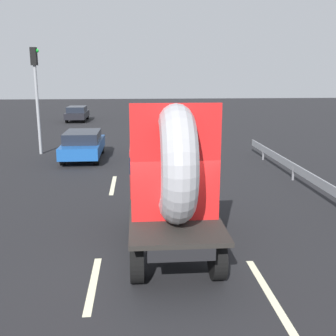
{
  "coord_description": "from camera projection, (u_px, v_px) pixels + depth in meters",
  "views": [
    {
      "loc": [
        -0.53,
        -8.47,
        4.3
      ],
      "look_at": [
        0.28,
        1.74,
        1.85
      ],
      "focal_mm": 42.68,
      "sensor_mm": 36.0,
      "label": 1
    }
  ],
  "objects": [
    {
      "name": "traffic_light",
      "position": [
        36.0,
        85.0,
        20.87
      ],
      "size": [
        0.42,
        0.36,
        5.57
      ],
      "color": "gray",
      "rests_on": "ground_plane"
    },
    {
      "name": "ground_plane",
      "position": [
        162.0,
        263.0,
        9.26
      ],
      "size": [
        120.0,
        120.0,
        0.0
      ],
      "primitive_type": "plane",
      "color": "black"
    },
    {
      "name": "distant_sedan",
      "position": [
        83.0,
        144.0,
        20.27
      ],
      "size": [
        1.87,
        4.36,
        1.42
      ],
      "color": "black",
      "rests_on": "ground_plane"
    },
    {
      "name": "flatbed_truck",
      "position": [
        170.0,
        177.0,
        9.8
      ],
      "size": [
        2.02,
        4.7,
        3.7
      ],
      "color": "black",
      "rests_on": "ground_plane"
    },
    {
      "name": "lane_dash_left_far",
      "position": [
        113.0,
        185.0,
        15.67
      ],
      "size": [
        0.16,
        2.69,
        0.01
      ],
      "primitive_type": "cube",
      "rotation": [
        0.0,
        0.0,
        1.57
      ],
      "color": "beige",
      "rests_on": "ground_plane"
    },
    {
      "name": "lane_dash_left_near",
      "position": [
        93.0,
        284.0,
        8.34
      ],
      "size": [
        0.16,
        2.34,
        0.01
      ],
      "primitive_type": "cube",
      "rotation": [
        0.0,
        0.0,
        1.57
      ],
      "color": "beige",
      "rests_on": "ground_plane"
    },
    {
      "name": "lane_dash_right_near",
      "position": [
        270.0,
        295.0,
        7.91
      ],
      "size": [
        0.16,
        2.96,
        0.01
      ],
      "primitive_type": "cube",
      "rotation": [
        0.0,
        0.0,
        1.57
      ],
      "color": "beige",
      "rests_on": "ground_plane"
    },
    {
      "name": "lane_dash_right_far",
      "position": [
        204.0,
        186.0,
        15.49
      ],
      "size": [
        0.16,
        2.61,
        0.01
      ],
      "primitive_type": "cube",
      "rotation": [
        0.0,
        0.0,
        1.57
      ],
      "color": "beige",
      "rests_on": "ground_plane"
    },
    {
      "name": "guardrail",
      "position": [
        315.0,
        180.0,
        14.37
      ],
      "size": [
        0.1,
        15.81,
        0.71
      ],
      "color": "gray",
      "rests_on": "ground_plane"
    },
    {
      "name": "oncoming_car",
      "position": [
        77.0,
        113.0,
        36.24
      ],
      "size": [
        1.75,
        4.07,
        1.33
      ],
      "color": "black",
      "rests_on": "ground_plane"
    }
  ]
}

